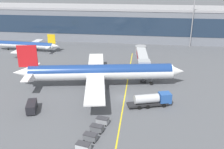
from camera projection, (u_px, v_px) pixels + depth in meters
name	position (u px, v px, depth m)	size (l,w,h in m)	color
ground_plane	(123.00, 98.00, 68.27)	(700.00, 700.00, 0.00)	#515459
apron_lead_in_line	(125.00, 95.00, 70.06)	(0.30, 80.00, 0.01)	yellow
terminal_building	(116.00, 23.00, 129.72)	(172.58, 21.47, 15.87)	slate
main_airliner	(100.00, 72.00, 74.13)	(48.99, 39.18, 12.47)	white
jet_bridge	(142.00, 57.00, 84.61)	(5.32, 20.06, 6.99)	#B2B7BC
fuel_tanker	(152.00, 100.00, 63.48)	(11.05, 5.64, 3.25)	#232326
crew_van	(32.00, 106.00, 61.20)	(3.46, 5.39, 2.30)	black
baggage_cart_0	(83.00, 146.00, 47.69)	(2.92, 2.10, 1.48)	#B2B7BC
baggage_cart_1	(90.00, 137.00, 50.49)	(2.92, 2.10, 1.48)	#595B60
baggage_cart_2	(97.00, 128.00, 53.30)	(2.92, 2.10, 1.48)	#595B60
baggage_cart_3	(102.00, 121.00, 56.11)	(2.92, 2.10, 1.48)	gray
commuter_jet_far	(27.00, 45.00, 109.28)	(29.03, 23.04, 7.67)	white
apron_light_mast_0	(193.00, 15.00, 112.26)	(2.80, 0.50, 23.86)	gray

